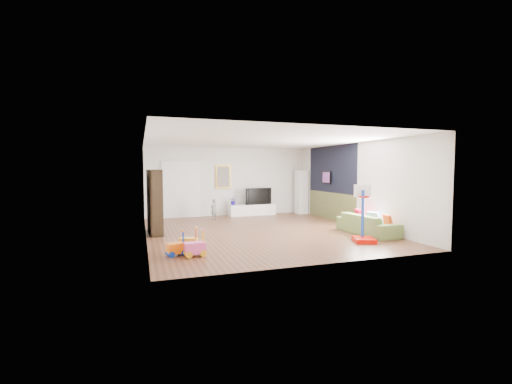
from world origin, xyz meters
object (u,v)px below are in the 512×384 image
object	(u,v)px
bookshelf	(155,202)
media_console	(252,210)
sofa	(367,224)
basketball_hoop	(365,213)

from	to	relation	value
bookshelf	media_console	bearing A→B (deg)	32.22
sofa	basketball_hoop	size ratio (longest dim) A/B	1.32
sofa	basketball_hoop	bearing A→B (deg)	135.86
sofa	media_console	bearing A→B (deg)	17.98
media_console	bookshelf	xyz separation A→B (m)	(-3.86, -2.78, 0.70)
bookshelf	sofa	distance (m)	6.14
sofa	basketball_hoop	distance (m)	1.25
bookshelf	basketball_hoop	distance (m)	5.80
media_console	sofa	size ratio (longest dim) A/B	0.97
bookshelf	sofa	size ratio (longest dim) A/B	0.95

